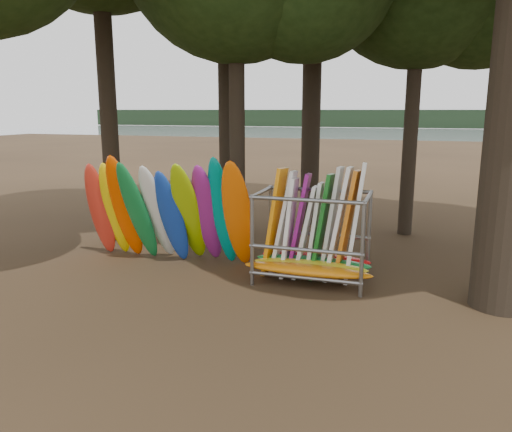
% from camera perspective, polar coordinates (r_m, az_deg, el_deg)
% --- Properties ---
extents(ground, '(120.00, 120.00, 0.00)m').
position_cam_1_polar(ground, '(11.34, -0.14, -8.61)').
color(ground, '#47331E').
rests_on(ground, ground).
extents(lake, '(160.00, 160.00, 0.00)m').
position_cam_1_polar(lake, '(70.28, 15.30, 8.37)').
color(lake, gray).
rests_on(lake, ground).
extents(far_shore, '(160.00, 4.00, 4.00)m').
position_cam_1_polar(far_shore, '(120.15, 16.56, 10.61)').
color(far_shore, black).
rests_on(far_shore, ground).
extents(kayak_row, '(4.86, 2.08, 3.06)m').
position_cam_1_polar(kayak_row, '(13.17, -9.96, 0.38)').
color(kayak_row, red).
rests_on(kayak_row, ground).
extents(storage_rack, '(3.00, 1.56, 2.85)m').
position_cam_1_polar(storage_rack, '(11.85, 6.46, -2.65)').
color(storage_rack, gray).
rests_on(storage_rack, ground).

